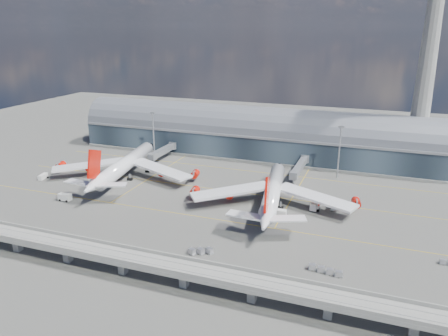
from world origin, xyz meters
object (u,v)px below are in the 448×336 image
(service_truck_1, at_px, (65,197))
(service_truck_4, at_px, (335,205))
(service_truck_5, at_px, (152,168))
(service_truck_0, at_px, (43,177))
(cargo_train_0, at_px, (201,251))
(control_tower, at_px, (427,66))
(cargo_train_1, at_px, (325,270))
(service_truck_3, at_px, (316,205))
(airliner_left, at_px, (124,165))
(floodlight_mast_right, at_px, (339,151))
(airliner_right, at_px, (273,193))
(service_truck_2, at_px, (275,213))
(floodlight_mast_left, at_px, (153,134))

(service_truck_1, distance_m, service_truck_4, 111.92)
(service_truck_4, xyz_separation_m, service_truck_5, (-92.80, 16.96, 0.05))
(service_truck_0, xyz_separation_m, cargo_train_0, (99.45, -40.10, -0.32))
(control_tower, xyz_separation_m, cargo_train_1, (-28.44, -117.19, -50.73))
(service_truck_3, distance_m, cargo_train_0, 57.08)
(service_truck_0, bearing_deg, service_truck_5, 22.41)
(airliner_left, height_order, service_truck_0, airliner_left)
(floodlight_mast_right, relative_size, cargo_train_1, 2.42)
(airliner_left, xyz_separation_m, cargo_train_1, (102.62, -52.32, -5.76))
(service_truck_0, bearing_deg, service_truck_4, -6.46)
(floodlight_mast_right, height_order, service_truck_0, floodlight_mast_right)
(airliner_right, relative_size, service_truck_0, 11.53)
(cargo_train_0, bearing_deg, control_tower, -5.23)
(airliner_right, bearing_deg, service_truck_5, 152.08)
(service_truck_0, relative_size, cargo_train_1, 0.59)
(airliner_left, distance_m, service_truck_2, 80.93)
(cargo_train_1, bearing_deg, floodlight_mast_right, -4.38)
(floodlight_mast_right, xyz_separation_m, airliner_left, (-96.06, -36.87, -6.97))
(floodlight_mast_left, relative_size, airliner_right, 0.35)
(control_tower, bearing_deg, floodlight_mast_right, -141.34)
(floodlight_mast_right, xyz_separation_m, cargo_train_0, (-32.87, -91.34, -12.67))
(service_truck_1, height_order, cargo_train_1, service_truck_1)
(control_tower, xyz_separation_m, floodlight_mast_right, (-35.00, -28.00, -38.00))
(airliner_left, xyz_separation_m, cargo_train_0, (63.19, -54.47, -5.70))
(service_truck_2, height_order, service_truck_3, service_truck_3)
(service_truck_0, bearing_deg, floodlight_mast_left, 46.27)
(airliner_right, bearing_deg, service_truck_1, -173.08)
(control_tower, relative_size, floodlight_mast_right, 4.01)
(control_tower, distance_m, floodlight_mast_left, 143.01)
(service_truck_3, relative_size, service_truck_5, 0.99)
(floodlight_mast_left, xyz_separation_m, service_truck_4, (103.47, -39.31, -11.99))
(control_tower, xyz_separation_m, floodlight_mast_left, (-135.00, -28.00, -38.00))
(airliner_left, bearing_deg, control_tower, 17.17)
(service_truck_3, bearing_deg, cargo_train_1, -67.80)
(floodlight_mast_left, distance_m, cargo_train_0, 114.06)
(floodlight_mast_right, bearing_deg, service_truck_4, -84.96)
(floodlight_mast_right, height_order, airliner_left, floodlight_mast_right)
(airliner_left, xyz_separation_m, service_truck_1, (-8.17, -32.86, -5.08))
(service_truck_2, xyz_separation_m, service_truck_4, (20.77, 15.47, 0.02))
(floodlight_mast_right, relative_size, service_truck_2, 2.96)
(service_truck_3, bearing_deg, floodlight_mast_left, 166.09)
(airliner_right, bearing_deg, floodlight_mast_left, 140.86)
(control_tower, bearing_deg, service_truck_3, -118.90)
(airliner_left, bearing_deg, service_truck_1, -113.13)
(service_truck_0, bearing_deg, floodlight_mast_right, 9.69)
(control_tower, height_order, cargo_train_0, control_tower)
(service_truck_3, bearing_deg, service_truck_5, 176.71)
(airliner_left, relative_size, cargo_train_1, 7.21)
(service_truck_1, bearing_deg, floodlight_mast_right, -57.57)
(service_truck_0, height_order, service_truck_4, service_truck_4)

